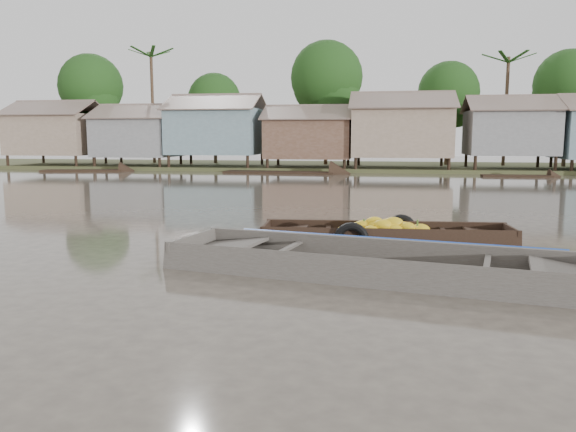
# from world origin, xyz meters

# --- Properties ---
(ground) EXTENTS (120.00, 120.00, 0.00)m
(ground) POSITION_xyz_m (0.00, 0.00, 0.00)
(ground) COLOR #473F37
(ground) RESTS_ON ground
(riverbank) EXTENTS (120.00, 12.47, 10.22)m
(riverbank) POSITION_xyz_m (3.03, 31.86, 3.07)
(riverbank) COLOR #384723
(riverbank) RESTS_ON ground
(banana_boat) EXTENTS (5.71, 1.74, 0.80)m
(banana_boat) POSITION_xyz_m (1.33, 3.01, 0.16)
(banana_boat) COLOR black
(banana_boat) RESTS_ON ground
(viewer_boat) EXTENTS (7.78, 3.44, 0.61)m
(viewer_boat) POSITION_xyz_m (1.30, -0.10, 0.06)
(viewer_boat) COLOR #413D37
(viewer_boat) RESTS_ON ground
(distant_boats) EXTENTS (47.16, 14.54, 1.38)m
(distant_boats) POSITION_xyz_m (10.41, 24.15, 0.28)
(distant_boats) COLOR black
(distant_boats) RESTS_ON ground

